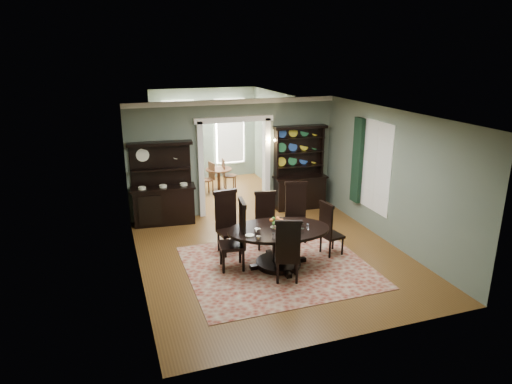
# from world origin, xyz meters

# --- Properties ---
(room) EXTENTS (5.51, 6.01, 3.01)m
(room) POSITION_xyz_m (0.00, 0.04, 1.58)
(room) COLOR brown
(room) RESTS_ON ground
(parlor) EXTENTS (3.51, 3.50, 3.01)m
(parlor) POSITION_xyz_m (0.00, 5.53, 1.52)
(parlor) COLOR brown
(parlor) RESTS_ON ground
(doorway_trim) EXTENTS (2.08, 0.25, 2.57)m
(doorway_trim) POSITION_xyz_m (0.00, 3.00, 1.62)
(doorway_trim) COLOR white
(doorway_trim) RESTS_ON floor
(right_window) EXTENTS (0.15, 1.47, 2.12)m
(right_window) POSITION_xyz_m (2.69, 0.93, 1.60)
(right_window) COLOR white
(right_window) RESTS_ON wall_right
(wall_sconce) EXTENTS (0.27, 0.21, 0.21)m
(wall_sconce) POSITION_xyz_m (0.95, 2.85, 1.89)
(wall_sconce) COLOR gold
(wall_sconce) RESTS_ON back_wall_right
(rug) EXTENTS (3.59, 3.13, 0.01)m
(rug) POSITION_xyz_m (-0.10, -0.45, 0.01)
(rug) COLOR maroon
(rug) RESTS_ON floor
(dining_table) EXTENTS (2.21, 2.13, 0.81)m
(dining_table) POSITION_xyz_m (-0.07, -0.40, 0.57)
(dining_table) COLOR black
(dining_table) RESTS_ON rug
(centerpiece) EXTENTS (1.34, 0.86, 0.22)m
(centerpiece) POSITION_xyz_m (-0.10, -0.41, 0.88)
(centerpiece) COLOR silver
(centerpiece) RESTS_ON dining_table
(chair_far_left) EXTENTS (0.56, 0.54, 1.36)m
(chair_far_left) POSITION_xyz_m (-0.84, 0.63, 0.72)
(chair_far_left) COLOR black
(chair_far_left) RESTS_ON rug
(chair_far_mid) EXTENTS (0.54, 0.53, 1.25)m
(chair_far_mid) POSITION_xyz_m (0.03, 0.64, 0.66)
(chair_far_mid) COLOR black
(chair_far_mid) RESTS_ON rug
(chair_far_right) EXTENTS (0.61, 0.59, 1.35)m
(chair_far_right) POSITION_xyz_m (0.82, 0.78, 0.71)
(chair_far_right) COLOR black
(chair_far_right) RESTS_ON rug
(chair_end_left) EXTENTS (0.56, 0.58, 1.42)m
(chair_end_left) POSITION_xyz_m (-0.86, -0.22, 0.75)
(chair_end_left) COLOR black
(chair_end_left) RESTS_ON rug
(chair_end_right) EXTENTS (0.48, 0.50, 1.18)m
(chair_end_right) POSITION_xyz_m (1.12, -0.25, 0.62)
(chair_end_right) COLOR black
(chair_end_right) RESTS_ON rug
(chair_near) EXTENTS (0.60, 0.58, 1.29)m
(chair_near) POSITION_xyz_m (-0.16, -1.09, 0.68)
(chair_near) COLOR black
(chair_near) RESTS_ON rug
(sideboard) EXTENTS (1.61, 0.69, 2.07)m
(sideboard) POSITION_xyz_m (-1.92, 2.76, 0.72)
(sideboard) COLOR black
(sideboard) RESTS_ON floor
(welsh_dresser) EXTENTS (1.48, 0.62, 2.27)m
(welsh_dresser) POSITION_xyz_m (1.78, 2.75, 0.82)
(welsh_dresser) COLOR black
(welsh_dresser) RESTS_ON floor
(parlor_table) EXTENTS (0.79, 0.79, 0.73)m
(parlor_table) POSITION_xyz_m (0.03, 4.84, 0.48)
(parlor_table) COLOR #523017
(parlor_table) RESTS_ON parlor_floor
(parlor_chair_left) EXTENTS (0.44, 0.43, 0.98)m
(parlor_chair_left) POSITION_xyz_m (-0.32, 4.70, 0.52)
(parlor_chair_left) COLOR #523017
(parlor_chair_left) RESTS_ON parlor_floor
(parlor_chair_right) EXTENTS (0.43, 0.42, 1.00)m
(parlor_chair_right) POSITION_xyz_m (0.30, 4.84, 0.54)
(parlor_chair_right) COLOR #523017
(parlor_chair_right) RESTS_ON parlor_floor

